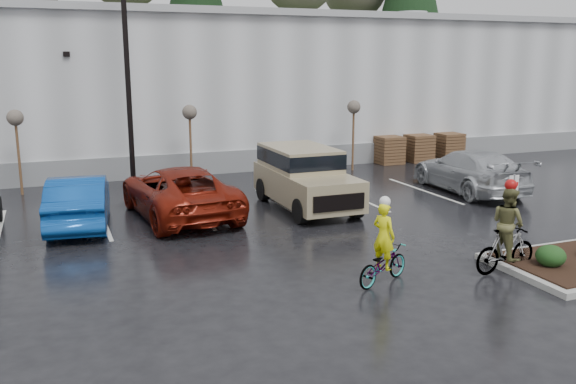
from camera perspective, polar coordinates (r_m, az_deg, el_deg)
name	(u,v)px	position (r m, az deg, el deg)	size (l,w,h in m)	color
ground	(382,280)	(14.39, 8.83, -8.18)	(120.00, 120.00, 0.00)	black
warehouse	(180,85)	(34.30, -10.10, 9.87)	(60.50, 15.50, 7.20)	#A2A4A6
wooded_ridge	(127,82)	(57.03, -14.86, 9.91)	(80.00, 25.00, 6.00)	#243918
lamppost	(126,40)	(23.76, -14.95, 13.56)	(0.50, 1.00, 9.22)	black
sapling_west	(16,122)	(24.70, -24.14, 5.97)	(0.60, 0.60, 3.20)	#503420
sapling_mid	(190,116)	(25.27, -9.18, 7.00)	(0.60, 0.60, 3.20)	#503420
sapling_east	(354,111)	(27.86, 6.17, 7.57)	(0.60, 0.60, 3.20)	#503420
pallet_stack_a	(389,150)	(30.18, 9.41, 3.91)	(1.20, 1.20, 1.35)	#503420
pallet_stack_b	(418,148)	(31.08, 12.11, 4.04)	(1.20, 1.20, 1.35)	#503420
pallet_stack_c	(449,146)	(32.11, 14.79, 4.17)	(1.20, 1.20, 1.35)	#503420
shrub_a	(551,256)	(15.89, 23.37, -5.52)	(0.70, 0.70, 0.52)	black
fire_lane_sign	(512,205)	(16.33, 20.22, -1.18)	(0.30, 0.05, 2.20)	gray
car_blue	(79,201)	(19.60, -18.97, -0.78)	(1.67, 4.78, 1.57)	#0D4094
car_red	(179,192)	(19.97, -10.16, 0.04)	(2.73, 5.93, 1.65)	maroon
suv_tan	(306,179)	(20.70, 1.72, 1.25)	(2.20, 5.10, 2.06)	#988966
car_far_silver	(469,171)	(24.40, 16.59, 1.92)	(2.29, 5.62, 1.63)	#B9BDC1
cyclist_hivis	(383,256)	(14.03, 8.88, -5.95)	(1.77, 1.21, 2.04)	#3F3F44
cyclist_olive	(507,239)	(15.42, 19.78, -4.12)	(1.78, 0.87, 2.27)	#3F3F44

